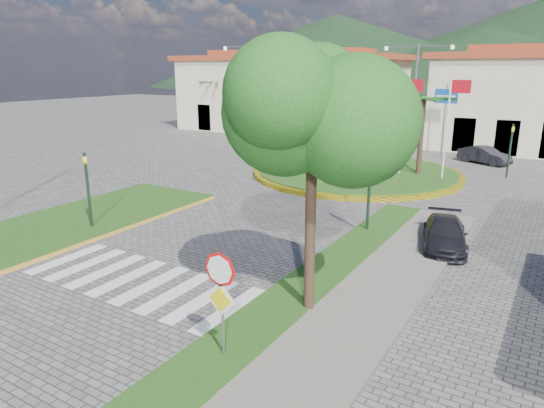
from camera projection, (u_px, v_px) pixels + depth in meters
The scene contains 22 objects.
ground at pixel (14, 340), 11.84m from camera, with size 160.00×160.00×0.00m, color #5A5856.
sidewalk_right at pixel (265, 373), 10.44m from camera, with size 4.00×28.00×0.15m, color gray.
verge_right at pixel (220, 355), 11.04m from camera, with size 1.60×28.00×0.18m, color #224C15.
median_left at pixel (61, 226), 20.00m from camera, with size 5.00×14.00×0.18m, color #224C15.
crosswalk at pixel (137, 280), 15.11m from camera, with size 8.00×3.00×0.01m, color silver.
roundabout_island at pixel (356, 172), 29.82m from camera, with size 12.70×12.70×6.00m.
stop_sign at pixel (221, 289), 10.49m from camera, with size 0.80×0.11×2.65m.
deciduous_tree at pixel (313, 120), 11.75m from camera, with size 3.60×3.60×6.80m.
traffic_light_left at pixel (87, 184), 19.25m from camera, with size 0.15×0.18×3.20m.
traffic_light_right at pixel (369, 186), 18.88m from camera, with size 0.15×0.18×3.20m.
traffic_light_far at pixel (510, 145), 28.60m from camera, with size 0.18×0.15×3.20m.
direction_sign_west at pixel (378, 106), 37.27m from camera, with size 1.60×0.14×5.20m.
direction_sign_east at pixel (445, 109), 34.75m from camera, with size 1.60×0.14×5.20m.
street_lamp_centre at pixel (415, 95), 34.70m from camera, with size 4.80×0.16×8.00m.
street_lamp_west at pixel (252, 95), 34.81m from camera, with size 4.80×0.16×8.00m.
building_left at pixel (288, 93), 48.97m from camera, with size 23.32×9.54×8.05m.
hill_far_west at pixel (336, 51), 151.28m from camera, with size 140.00×140.00×22.00m, color black.
hill_near_back at pixel (484, 60), 121.26m from camera, with size 110.00×110.00×16.00m, color black.
white_van at pixel (256, 132), 44.42m from camera, with size 2.18×4.74×1.32m, color silver.
car_dark_a at pixel (356, 137), 42.00m from camera, with size 1.26×3.13×1.07m, color black.
car_dark_b at pixel (484, 155), 33.20m from camera, with size 1.24×3.55×1.17m, color black.
car_side_right at pixel (445, 234), 17.71m from camera, with size 1.49×3.66×1.06m, color black.
Camera 1 is at (10.86, -5.63, 6.43)m, focal length 32.00 mm.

